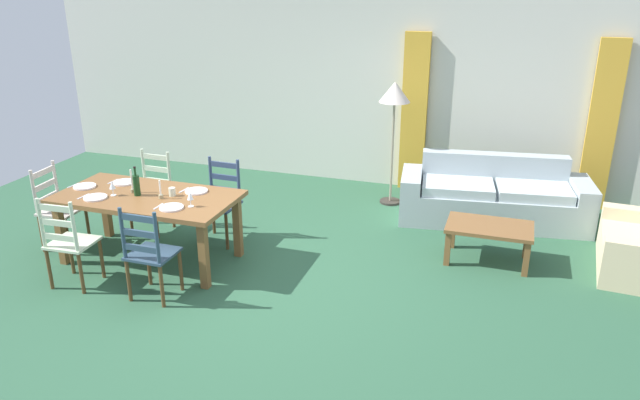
% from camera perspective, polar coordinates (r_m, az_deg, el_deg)
% --- Properties ---
extents(ground_plane, '(9.60, 9.60, 0.02)m').
position_cam_1_polar(ground_plane, '(6.33, -4.88, -7.31)').
color(ground_plane, '#2C563C').
extents(wall_far, '(9.60, 0.16, 2.70)m').
position_cam_1_polar(wall_far, '(8.85, 3.32, 10.32)').
color(wall_far, beige).
rests_on(wall_far, ground_plane).
extents(curtain_panel_left, '(0.35, 0.08, 2.20)m').
position_cam_1_polar(curtain_panel_left, '(8.58, 8.84, 8.07)').
color(curtain_panel_left, gold).
rests_on(curtain_panel_left, ground_plane).
extents(curtain_panel_right, '(0.35, 0.08, 2.20)m').
position_cam_1_polar(curtain_panel_right, '(8.54, 24.98, 6.28)').
color(curtain_panel_right, gold).
rests_on(curtain_panel_right, ground_plane).
extents(dining_table, '(1.90, 0.96, 0.75)m').
position_cam_1_polar(dining_table, '(6.66, -15.92, -0.25)').
color(dining_table, brown).
rests_on(dining_table, ground_plane).
extents(dining_chair_near_left, '(0.44, 0.42, 0.96)m').
position_cam_1_polar(dining_chair_near_left, '(6.42, -22.56, -3.68)').
color(dining_chair_near_left, beige).
rests_on(dining_chair_near_left, ground_plane).
extents(dining_chair_near_right, '(0.42, 0.40, 0.96)m').
position_cam_1_polar(dining_chair_near_right, '(5.93, -15.76, -4.83)').
color(dining_chair_near_right, '#2F4559').
rests_on(dining_chair_near_right, ground_plane).
extents(dining_chair_far_left, '(0.43, 0.42, 0.96)m').
position_cam_1_polar(dining_chair_far_left, '(7.52, -15.48, 0.74)').
color(dining_chair_far_left, beige).
rests_on(dining_chair_far_left, ground_plane).
extents(dining_chair_far_right, '(0.43, 0.41, 0.96)m').
position_cam_1_polar(dining_chair_far_right, '(7.05, -9.31, -0.11)').
color(dining_chair_far_right, navy).
rests_on(dining_chair_far_right, ground_plane).
extents(dining_chair_head_west, '(0.42, 0.44, 0.96)m').
position_cam_1_polar(dining_chair_head_west, '(7.39, -23.46, -0.63)').
color(dining_chair_head_west, beige).
rests_on(dining_chair_head_west, ground_plane).
extents(dinner_plate_near_left, '(0.24, 0.24, 0.02)m').
position_cam_1_polar(dinner_plate_near_left, '(6.70, -20.37, 0.23)').
color(dinner_plate_near_left, white).
rests_on(dinner_plate_near_left, dining_table).
extents(fork_near_left, '(0.03, 0.17, 0.01)m').
position_cam_1_polar(fork_near_left, '(6.79, -21.36, 0.32)').
color(fork_near_left, silver).
rests_on(fork_near_left, dining_table).
extents(dinner_plate_near_right, '(0.24, 0.24, 0.02)m').
position_cam_1_polar(dinner_plate_near_right, '(6.19, -13.80, -0.69)').
color(dinner_plate_near_right, white).
rests_on(dinner_plate_near_right, dining_table).
extents(fork_near_right, '(0.02, 0.17, 0.01)m').
position_cam_1_polar(fork_near_right, '(6.27, -14.96, -0.58)').
color(fork_near_right, silver).
rests_on(fork_near_right, dining_table).
extents(dinner_plate_far_left, '(0.24, 0.24, 0.02)m').
position_cam_1_polar(dinner_plate_far_left, '(7.07, -17.92, 1.59)').
color(dinner_plate_far_left, white).
rests_on(dinner_plate_far_left, dining_table).
extents(fork_far_left, '(0.03, 0.17, 0.01)m').
position_cam_1_polar(fork_far_left, '(7.16, -18.90, 1.66)').
color(fork_far_left, silver).
rests_on(fork_far_left, dining_table).
extents(dinner_plate_far_right, '(0.24, 0.24, 0.02)m').
position_cam_1_polar(dinner_plate_far_right, '(6.59, -11.55, 0.83)').
color(dinner_plate_far_right, white).
rests_on(dinner_plate_far_right, dining_table).
extents(fork_far_right, '(0.03, 0.17, 0.01)m').
position_cam_1_polar(fork_far_right, '(6.67, -12.67, 0.91)').
color(fork_far_right, silver).
rests_on(fork_far_right, dining_table).
extents(dinner_plate_head_west, '(0.24, 0.24, 0.02)m').
position_cam_1_polar(dinner_plate_head_west, '(7.08, -21.25, 1.20)').
color(dinner_plate_head_west, white).
rests_on(dinner_plate_head_west, dining_table).
extents(fork_head_west, '(0.03, 0.17, 0.01)m').
position_cam_1_polar(fork_head_west, '(7.18, -22.18, 1.28)').
color(fork_head_west, silver).
rests_on(fork_head_west, dining_table).
extents(wine_bottle, '(0.07, 0.07, 0.32)m').
position_cam_1_polar(wine_bottle, '(6.61, -16.88, 1.39)').
color(wine_bottle, '#143819').
rests_on(wine_bottle, dining_table).
extents(wine_glass_near_left, '(0.06, 0.06, 0.16)m').
position_cam_1_polar(wine_glass_near_left, '(6.68, -18.96, 1.30)').
color(wine_glass_near_left, white).
rests_on(wine_glass_near_left, dining_table).
extents(wine_glass_near_right, '(0.06, 0.06, 0.16)m').
position_cam_1_polar(wine_glass_near_right, '(6.16, -12.12, 0.35)').
color(wine_glass_near_right, white).
rests_on(wine_glass_near_right, dining_table).
extents(coffee_cup_primary, '(0.07, 0.07, 0.09)m').
position_cam_1_polar(coffee_cup_primary, '(6.52, -13.73, 0.76)').
color(coffee_cup_primary, beige).
rests_on(coffee_cup_primary, dining_table).
extents(candle_tall, '(0.05, 0.05, 0.26)m').
position_cam_1_polar(candle_tall, '(6.72, -17.24, 1.26)').
color(candle_tall, '#998C66').
rests_on(candle_tall, dining_table).
extents(candle_short, '(0.05, 0.05, 0.20)m').
position_cam_1_polar(candle_short, '(6.47, -14.76, 0.59)').
color(candle_short, '#998C66').
rests_on(candle_short, dining_table).
extents(couch, '(2.37, 1.11, 0.80)m').
position_cam_1_polar(couch, '(7.89, 15.96, 0.19)').
color(couch, '#A7B4B8').
rests_on(couch, ground_plane).
extents(coffee_table, '(0.90, 0.56, 0.42)m').
position_cam_1_polar(coffee_table, '(6.73, 15.63, -2.81)').
color(coffee_table, brown).
rests_on(coffee_table, ground_plane).
extents(standing_lamp, '(0.40, 0.40, 1.64)m').
position_cam_1_polar(standing_lamp, '(7.90, 7.03, 9.35)').
color(standing_lamp, '#332D28').
rests_on(standing_lamp, ground_plane).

